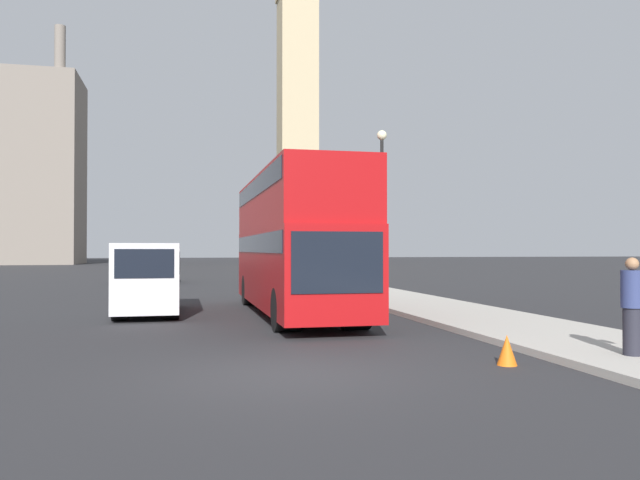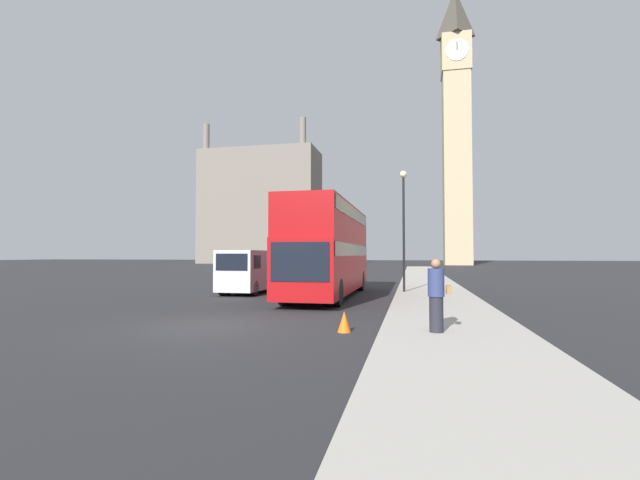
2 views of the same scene
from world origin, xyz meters
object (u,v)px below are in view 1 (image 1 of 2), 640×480
(street_lamp, at_px, (382,191))
(parked_sedan, at_px, (159,272))
(pedestrian, at_px, (633,306))
(white_van, at_px, (149,276))
(red_double_decker_bus, at_px, (294,238))
(clock_tower, at_px, (297,64))

(street_lamp, xyz_separation_m, parked_sedan, (-8.39, 18.97, -3.56))
(pedestrian, distance_m, parked_sedan, 31.93)
(pedestrian, relative_size, street_lamp, 0.29)
(white_van, relative_size, pedestrian, 2.95)
(red_double_decker_bus, xyz_separation_m, pedestrian, (4.56, -9.67, -1.42))
(street_lamp, bearing_deg, pedestrian, -85.07)
(pedestrian, bearing_deg, red_double_decker_bus, 115.27)
(clock_tower, relative_size, street_lamp, 8.98)
(red_double_decker_bus, bearing_deg, pedestrian, -64.73)
(street_lamp, relative_size, parked_sedan, 1.37)
(red_double_decker_bus, bearing_deg, street_lamp, 27.89)
(red_double_decker_bus, relative_size, parked_sedan, 2.47)
(clock_tower, relative_size, white_van, 10.63)
(street_lamp, bearing_deg, parked_sedan, 113.87)
(clock_tower, xyz_separation_m, red_double_decker_bus, (-12.86, -68.38, -26.39))
(clock_tower, xyz_separation_m, street_lamp, (-9.29, -66.49, -24.64))
(clock_tower, bearing_deg, pedestrian, -96.07)
(parked_sedan, bearing_deg, street_lamp, -66.13)
(parked_sedan, bearing_deg, white_van, -89.16)
(street_lamp, bearing_deg, white_van, -175.31)
(red_double_decker_bus, distance_m, white_van, 4.86)
(red_double_decker_bus, relative_size, white_van, 2.13)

